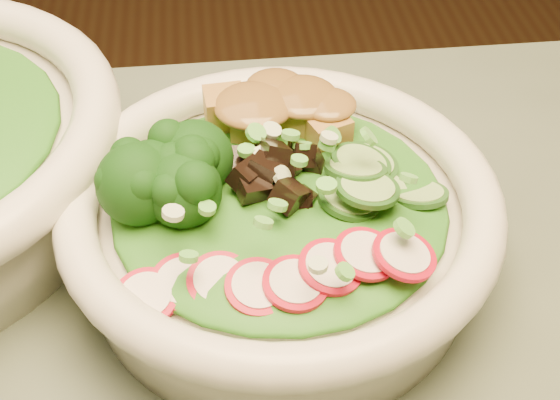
{
  "coord_description": "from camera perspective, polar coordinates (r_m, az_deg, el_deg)",
  "views": [
    {
      "loc": [
        0.09,
        -0.14,
        1.1
      ],
      "look_at": [
        0.13,
        0.17,
        0.8
      ],
      "focal_mm": 50.0,
      "sensor_mm": 36.0,
      "label": 1
    }
  ],
  "objects": [
    {
      "name": "tofu_cubes",
      "position": [
        0.47,
        -0.32,
        5.85
      ],
      "size": [
        0.09,
        0.07,
        0.03
      ],
      "primitive_type": null,
      "rotation": [
        0.0,
        0.0,
        0.17
      ],
      "color": "#A87438",
      "rests_on": "salad_bowl"
    },
    {
      "name": "peanut_sauce",
      "position": [
        0.46,
        -0.33,
        7.03
      ],
      "size": [
        0.06,
        0.05,
        0.01
      ],
      "primitive_type": "ellipsoid",
      "color": "brown",
      "rests_on": "tofu_cubes"
    },
    {
      "name": "lettuce_bed",
      "position": [
        0.43,
        -0.0,
        0.1
      ],
      "size": [
        0.19,
        0.19,
        0.02
      ],
      "primitive_type": "ellipsoid",
      "color": "#175E13",
      "rests_on": "salad_bowl"
    },
    {
      "name": "broccoli_florets",
      "position": [
        0.42,
        -7.8,
        0.95
      ],
      "size": [
        0.08,
        0.08,
        0.04
      ],
      "primitive_type": null,
      "rotation": [
        0.0,
        0.0,
        0.17
      ],
      "color": "black",
      "rests_on": "salad_bowl"
    },
    {
      "name": "radish_slices",
      "position": [
        0.39,
        1.05,
        -5.66
      ],
      "size": [
        0.11,
        0.05,
        0.02
      ],
      "primitive_type": null,
      "rotation": [
        0.0,
        0.0,
        0.17
      ],
      "color": "#B10D23",
      "rests_on": "salad_bowl"
    },
    {
      "name": "cucumber_slices",
      "position": [
        0.43,
        7.98,
        1.4
      ],
      "size": [
        0.07,
        0.07,
        0.03
      ],
      "primitive_type": null,
      "rotation": [
        0.0,
        0.0,
        0.17
      ],
      "color": "#A1CA70",
      "rests_on": "salad_bowl"
    },
    {
      "name": "scallion_garnish",
      "position": [
        0.42,
        -0.0,
        2.28
      ],
      "size": [
        0.18,
        0.18,
        0.02
      ],
      "primitive_type": null,
      "color": "#5FC044",
      "rests_on": "salad_bowl"
    },
    {
      "name": "mushroom_heap",
      "position": [
        0.43,
        -0.11,
        2.31
      ],
      "size": [
        0.07,
        0.07,
        0.04
      ],
      "primitive_type": null,
      "rotation": [
        0.0,
        0.0,
        0.17
      ],
      "color": "black",
      "rests_on": "salad_bowl"
    },
    {
      "name": "salad_bowl",
      "position": [
        0.44,
        -0.0,
        -1.78
      ],
      "size": [
        0.25,
        0.25,
        0.07
      ],
      "rotation": [
        0.0,
        0.0,
        0.17
      ],
      "color": "silver",
      "rests_on": "dining_table"
    }
  ]
}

